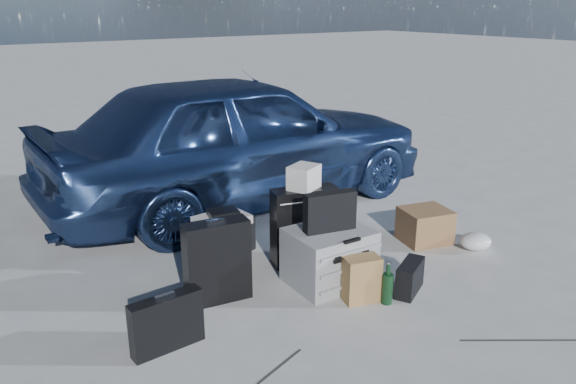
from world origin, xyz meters
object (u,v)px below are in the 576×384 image
(pelican_case, at_px, (329,256))
(briefcase, at_px, (167,323))
(suitcase_left, at_px, (217,262))
(duffel_bag, at_px, (221,240))
(cardboard_box, at_px, (425,225))
(green_bottle, at_px, (387,283))
(suitcase_right, at_px, (304,226))
(car, at_px, (239,138))

(pelican_case, distance_m, briefcase, 1.39)
(pelican_case, relative_size, suitcase_left, 0.98)
(pelican_case, xyz_separation_m, duffel_bag, (-0.47, 0.89, -0.07))
(cardboard_box, bearing_deg, green_bottle, -150.44)
(suitcase_right, bearing_deg, suitcase_left, -154.70)
(car, relative_size, duffel_bag, 6.85)
(car, relative_size, suitcase_right, 6.47)
(car, height_order, green_bottle, car)
(briefcase, bearing_deg, suitcase_right, 17.20)
(briefcase, height_order, duffel_bag, briefcase)
(green_bottle, bearing_deg, car, 84.29)
(suitcase_right, bearing_deg, briefcase, -144.90)
(cardboard_box, xyz_separation_m, green_bottle, (-1.07, -0.61, 0.00))
(car, xyz_separation_m, suitcase_left, (-1.22, -1.74, -0.41))
(suitcase_right, distance_m, green_bottle, 0.92)
(pelican_case, xyz_separation_m, suitcase_right, (0.06, 0.41, 0.11))
(briefcase, xyz_separation_m, suitcase_right, (1.45, 0.52, 0.14))
(suitcase_left, height_order, duffel_bag, suitcase_left)
(car, relative_size, briefcase, 8.95)
(briefcase, relative_size, suitcase_left, 0.77)
(suitcase_right, bearing_deg, cardboard_box, 1.14)
(briefcase, distance_m, suitcase_right, 1.55)
(suitcase_right, xyz_separation_m, duffel_bag, (-0.53, 0.48, -0.17))
(green_bottle, bearing_deg, suitcase_left, 142.41)
(briefcase, height_order, green_bottle, briefcase)
(duffel_bag, bearing_deg, green_bottle, -83.34)
(car, relative_size, cardboard_box, 10.21)
(pelican_case, bearing_deg, briefcase, -172.69)
(pelican_case, bearing_deg, suitcase_left, 165.95)
(pelican_case, xyz_separation_m, briefcase, (-1.39, -0.11, -0.04))
(suitcase_left, bearing_deg, suitcase_right, 19.03)
(car, height_order, suitcase_left, car)
(pelican_case, bearing_deg, duffel_bag, 120.45)
(suitcase_right, relative_size, duffel_bag, 1.06)
(suitcase_right, xyz_separation_m, green_bottle, (0.07, -0.90, -0.17))
(pelican_case, height_order, suitcase_left, suitcase_left)
(duffel_bag, height_order, green_bottle, green_bottle)
(car, relative_size, suitcase_left, 6.85)
(car, distance_m, cardboard_box, 2.13)
(briefcase, bearing_deg, duffel_bag, 44.82)
(suitcase_left, height_order, suitcase_right, suitcase_right)
(pelican_case, distance_m, cardboard_box, 1.22)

